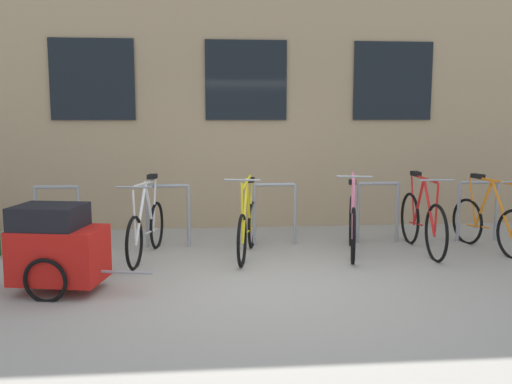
{
  "coord_description": "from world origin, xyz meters",
  "views": [
    {
      "loc": [
        -0.65,
        -5.91,
        1.84
      ],
      "look_at": [
        0.02,
        1.6,
        0.8
      ],
      "focal_mm": 39.47,
      "sensor_mm": 36.0,
      "label": 1
    }
  ],
  "objects_px": {
    "bicycle_pink": "(352,224)",
    "bike_trailer": "(57,247)",
    "bicycle_red": "(422,222)",
    "bicycle_white": "(146,228)",
    "bicycle_yellow": "(247,227)",
    "bicycle_orange": "(490,223)"
  },
  "relations": [
    {
      "from": "bicycle_yellow",
      "to": "bicycle_pink",
      "type": "distance_m",
      "value": 1.41
    },
    {
      "from": "bicycle_red",
      "to": "bicycle_white",
      "type": "relative_size",
      "value": 1.02
    },
    {
      "from": "bicycle_white",
      "to": "bicycle_pink",
      "type": "bearing_deg",
      "value": -0.4
    },
    {
      "from": "bike_trailer",
      "to": "bicycle_pink",
      "type": "bearing_deg",
      "value": 21.32
    },
    {
      "from": "bicycle_white",
      "to": "bicycle_orange",
      "type": "distance_m",
      "value": 4.62
    },
    {
      "from": "bicycle_orange",
      "to": "bicycle_white",
      "type": "bearing_deg",
      "value": 179.25
    },
    {
      "from": "bicycle_white",
      "to": "bicycle_yellow",
      "type": "bearing_deg",
      "value": -1.9
    },
    {
      "from": "bicycle_white",
      "to": "bicycle_pink",
      "type": "height_order",
      "value": "bicycle_pink"
    },
    {
      "from": "bicycle_red",
      "to": "bicycle_pink",
      "type": "relative_size",
      "value": 1.05
    },
    {
      "from": "bike_trailer",
      "to": "bicycle_white",
      "type": "bearing_deg",
      "value": 60.81
    },
    {
      "from": "bicycle_orange",
      "to": "bike_trailer",
      "type": "xyz_separation_m",
      "value": [
        -5.39,
        -1.32,
        0.1
      ]
    },
    {
      "from": "bicycle_pink",
      "to": "bike_trailer",
      "type": "relative_size",
      "value": 1.14
    },
    {
      "from": "bicycle_pink",
      "to": "bike_trailer",
      "type": "height_order",
      "value": "bicycle_pink"
    },
    {
      "from": "bicycle_white",
      "to": "bicycle_orange",
      "type": "xyz_separation_m",
      "value": [
        4.62,
        -0.06,
        -0.0
      ]
    },
    {
      "from": "bicycle_orange",
      "to": "bike_trailer",
      "type": "bearing_deg",
      "value": -166.22
    },
    {
      "from": "bicycle_pink",
      "to": "bicycle_red",
      "type": "bearing_deg",
      "value": 0.68
    },
    {
      "from": "bicycle_pink",
      "to": "bicycle_white",
      "type": "bearing_deg",
      "value": 179.6
    },
    {
      "from": "bicycle_yellow",
      "to": "bicycle_white",
      "type": "height_order",
      "value": "bicycle_yellow"
    },
    {
      "from": "bicycle_red",
      "to": "bicycle_pink",
      "type": "distance_m",
      "value": 0.97
    },
    {
      "from": "bicycle_pink",
      "to": "bicycle_orange",
      "type": "xyz_separation_m",
      "value": [
        1.9,
        -0.04,
        -0.02
      ]
    },
    {
      "from": "bicycle_red",
      "to": "bicycle_yellow",
      "type": "distance_m",
      "value": 2.38
    },
    {
      "from": "bicycle_red",
      "to": "bicycle_yellow",
      "type": "xyz_separation_m",
      "value": [
        -2.38,
        -0.04,
        -0.03
      ]
    }
  ]
}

